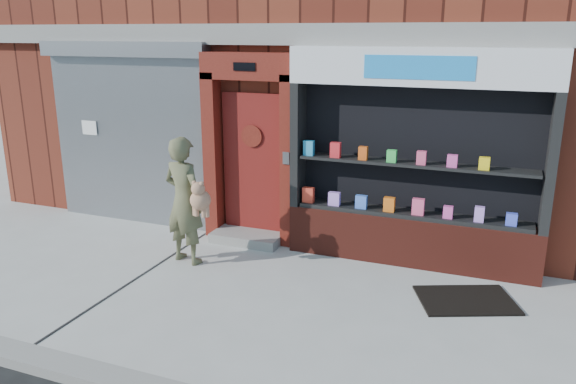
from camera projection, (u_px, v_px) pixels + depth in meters
The scene contains 6 objects.
ground at pixel (243, 295), 7.05m from camera, with size 80.00×80.00×0.00m, color #9E9E99.
shutter_bay at pixel (129, 123), 9.35m from camera, with size 3.10×0.30×3.04m.
red_door_bay at pixel (250, 149), 8.57m from camera, with size 1.52×0.58×2.90m.
pharmacy_bay at pixel (414, 169), 7.68m from camera, with size 3.50×0.41×3.00m.
woman at pixel (185, 200), 7.83m from camera, with size 0.86×0.58×1.82m.
doormat at pixel (466, 300), 6.89m from camera, with size 1.13×0.79×0.03m, color black.
Camera 1 is at (2.87, -5.77, 3.19)m, focal length 35.00 mm.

